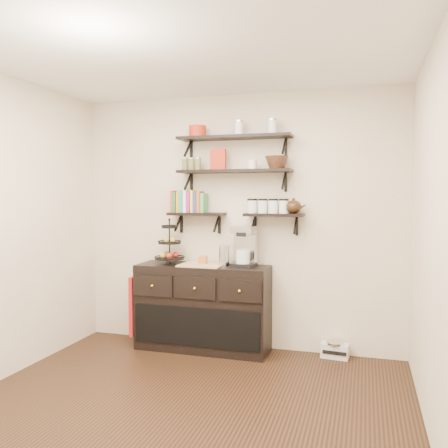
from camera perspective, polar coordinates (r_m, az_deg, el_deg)
floor at (r=3.79m, az=-5.84°, el=-22.07°), size 3.50×3.50×0.00m
ceiling at (r=3.58m, az=-6.13°, el=20.75°), size 3.50×3.50×0.02m
back_wall at (r=5.09m, az=1.63°, el=0.27°), size 3.50×0.02×2.70m
right_wall at (r=3.20m, az=24.35°, el=-1.93°), size 0.02×3.50×2.70m
shelf_top at (r=4.99m, az=1.25°, el=10.34°), size 1.20×0.27×0.23m
shelf_mid at (r=4.96m, az=1.24°, el=6.33°), size 1.20×0.27×0.23m
shelf_low_left at (r=5.10m, az=-3.28°, el=1.15°), size 0.60×0.25×0.23m
shelf_low_right at (r=4.88m, az=6.04°, el=1.03°), size 0.60×0.25×0.23m
cookbooks at (r=5.13m, az=-4.22°, el=2.68°), size 0.36×0.15×0.26m
glass_canisters at (r=4.89m, az=5.29°, el=2.06°), size 0.43×0.10×0.13m
sideboard at (r=5.09m, az=-2.55°, el=-9.96°), size 1.40×0.50×0.92m
fruit_stand at (r=5.12m, az=-6.53°, el=-2.98°), size 0.32×0.32×0.47m
candle at (r=5.00m, az=-2.54°, el=-4.33°), size 0.08×0.08×0.08m
coffee_maker at (r=4.88m, az=2.46°, el=-2.82°), size 0.25×0.24×0.42m
thermal_carafe at (r=4.90m, az=0.01°, el=-3.85°), size 0.11×0.11×0.22m
apron at (r=5.28m, az=-10.52°, el=-9.54°), size 0.04×0.27×0.63m
radio at (r=5.05m, az=13.19°, el=-14.53°), size 0.28×0.20×0.16m
recipe_box at (r=5.02m, az=-0.71°, el=7.77°), size 0.16×0.07×0.22m
walnut_bowl at (r=4.86m, az=6.36°, el=7.35°), size 0.24×0.24×0.13m
ramekins at (r=4.91m, az=3.44°, el=7.13°), size 0.09×0.09×0.10m
teapot at (r=4.84m, az=8.37°, el=2.20°), size 0.25×0.21×0.16m
red_pot at (r=5.12m, az=-3.20°, el=11.05°), size 0.18×0.18×0.12m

